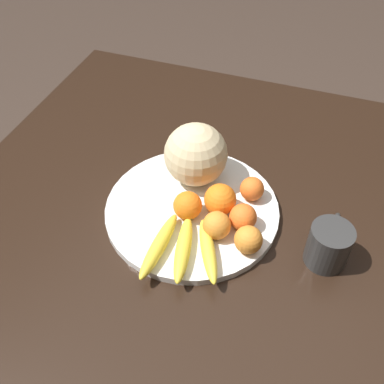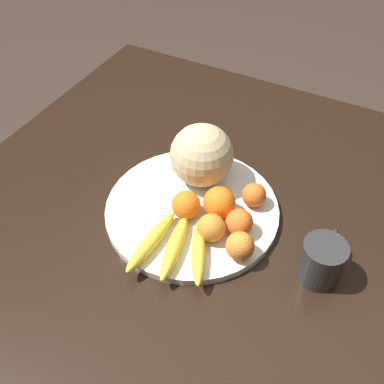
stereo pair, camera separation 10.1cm
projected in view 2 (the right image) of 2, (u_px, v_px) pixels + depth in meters
ground_plane at (213, 347)px, 1.58m from camera, size 12.00×12.00×0.00m
kitchen_table at (221, 234)px, 1.13m from camera, size 1.30×1.16×0.72m
fruit_bowl at (192, 209)px, 1.06m from camera, size 0.41×0.41×0.02m
melon at (202, 155)px, 1.06m from camera, size 0.15×0.15×0.15m
banana_bunch at (173, 246)px, 0.95m from camera, size 0.17×0.20×0.03m
orange_front_left at (254, 195)px, 1.04m from camera, size 0.06×0.06×0.06m
orange_front_right at (220, 203)px, 1.01m from camera, size 0.07×0.07×0.07m
orange_mid_center at (211, 228)px, 0.97m from camera, size 0.06×0.06×0.06m
orange_back_left at (239, 223)px, 0.98m from camera, size 0.06×0.06×0.06m
orange_back_right at (186, 205)px, 1.01m from camera, size 0.07×0.07×0.07m
orange_top_small at (240, 246)px, 0.93m from camera, size 0.06×0.06×0.06m
ceramic_mug at (322, 260)px, 0.91m from camera, size 0.09×0.13×0.10m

